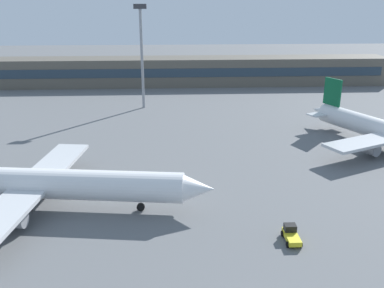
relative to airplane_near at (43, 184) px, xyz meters
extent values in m
plane|color=slate|center=(25.00, 16.90, -3.55)|extent=(400.00, 400.00, 0.00)
cube|color=#5B564C|center=(25.00, 86.44, 0.95)|extent=(130.44, 12.00, 9.00)
cube|color=#263847|center=(25.00, 80.39, 1.40)|extent=(123.92, 0.16, 2.80)
cylinder|color=silver|center=(-0.30, 0.04, 0.04)|extent=(39.35, 9.08, 4.13)
cone|color=silver|center=(20.96, -2.69, 0.04)|extent=(5.01, 4.47, 3.92)
cube|color=silver|center=(-1.38, 0.18, -0.29)|extent=(9.32, 33.01, 0.54)
cylinder|color=gray|center=(-2.21, -6.29, -1.82)|extent=(3.73, 2.60, 2.17)
cylinder|color=gray|center=(-0.55, 6.65, -1.82)|extent=(3.73, 2.60, 2.17)
cylinder|color=black|center=(13.29, -1.70, -3.00)|extent=(1.13, 0.57, 1.09)
cylinder|color=black|center=(-2.81, -2.49, -3.00)|extent=(1.13, 0.57, 1.09)
cylinder|color=black|center=(-2.10, 3.12, -3.00)|extent=(1.13, 0.57, 1.09)
cone|color=silver|center=(51.23, 36.82, -0.07)|extent=(4.21, 4.81, 2.81)
cube|color=#0C5933|center=(52.55, 33.91, 4.84)|extent=(2.27, 4.38, 5.80)
cube|color=silver|center=(52.42, 34.20, 0.15)|extent=(10.83, 7.05, 0.25)
cylinder|color=gray|center=(53.55, 16.41, -1.87)|extent=(3.32, 3.95, 2.11)
cylinder|color=black|center=(56.38, 18.85, -3.02)|extent=(0.82, 1.14, 1.06)
cube|color=yellow|center=(31.67, -10.33, -2.90)|extent=(1.53, 3.61, 0.60)
cube|color=black|center=(31.68, -9.43, -2.25)|extent=(1.41, 1.11, 0.90)
cylinder|color=black|center=(32.46, -9.14, -3.20)|extent=(0.26, 0.70, 0.70)
cylinder|color=black|center=(30.90, -9.12, -3.20)|extent=(0.26, 0.70, 0.70)
cylinder|color=black|center=(32.44, -11.54, -3.20)|extent=(0.26, 0.70, 0.70)
cylinder|color=black|center=(30.88, -11.52, -3.20)|extent=(0.26, 0.70, 0.70)
cylinder|color=gray|center=(10.51, 55.64, 8.95)|extent=(0.70, 0.70, 25.00)
cube|color=#333338|center=(10.51, 55.64, 22.05)|extent=(3.20, 0.80, 1.20)
camera|label=1|loc=(17.55, -52.53, 23.75)|focal=38.89mm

